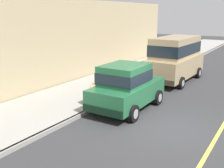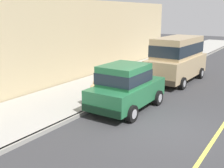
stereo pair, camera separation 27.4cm
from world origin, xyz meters
TOP-DOWN VIEW (x-y plane):
  - ground_plane at (0.00, 0.00)m, footprint 80.00×80.00m
  - curb at (-3.20, 0.00)m, footprint 0.16×64.00m
  - sidewalk at (-5.00, 0.00)m, footprint 3.60×64.00m
  - lane_centre_line at (1.60, 0.00)m, footprint 0.12×57.60m
  - car_green_hatchback at (-2.13, 0.89)m, footprint 1.97×3.80m
  - car_tan_van at (-2.13, 6.64)m, footprint 2.23×4.95m
  - dog_tan at (-4.51, 1.85)m, footprint 0.35×0.73m
  - building_facade at (-7.10, 5.14)m, footprint 0.50×20.00m

SIDE VIEW (x-z plane):
  - ground_plane at x=0.00m, z-range 0.00..0.00m
  - lane_centre_line at x=1.60m, z-range 0.00..0.01m
  - curb at x=-3.20m, z-range 0.00..0.14m
  - sidewalk at x=-5.00m, z-range 0.00..0.14m
  - dog_tan at x=-4.51m, z-range 0.18..0.67m
  - car_green_hatchback at x=-2.13m, z-range 0.04..1.92m
  - car_tan_van at x=-2.13m, z-range 0.13..2.65m
  - building_facade at x=-7.10m, z-range 0.00..4.56m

